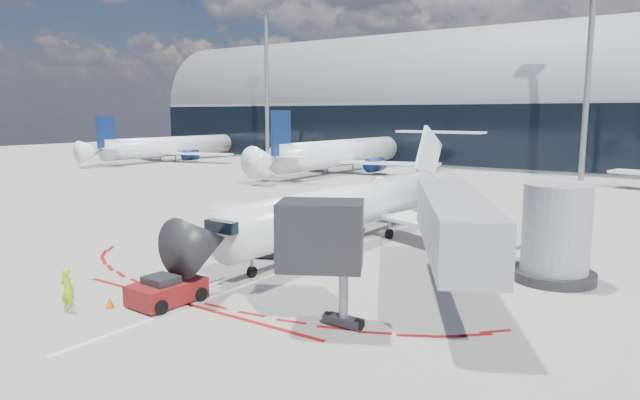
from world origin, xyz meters
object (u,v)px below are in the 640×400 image
Objects in this scene: regional_jet at (359,203)px; pushback_tug at (167,291)px; ramp_worker at (68,290)px; uld_container at (261,241)px.

regional_jet is 15.78m from pushback_tug.
regional_jet reaches higher than ramp_worker.
uld_container reaches higher than pushback_tug.
regional_jet is at bearing 49.00° from uld_container.
ramp_worker is at bearing -99.16° from regional_jet.
pushback_tug is 2.09× the size of uld_container.
ramp_worker reaches higher than pushback_tug.
uld_container is at bearing 105.98° from pushback_tug.
pushback_tug is 2.68× the size of ramp_worker.
ramp_worker is 0.78× the size of uld_container.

